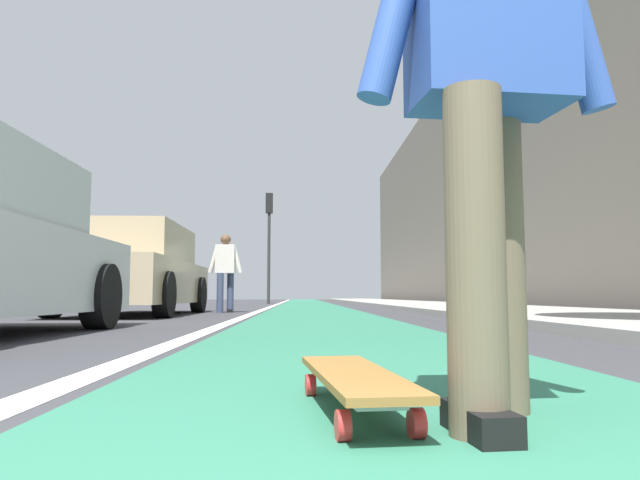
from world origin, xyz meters
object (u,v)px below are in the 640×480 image
object	(u,v)px
skateboard	(354,379)
parked_car_mid	(135,272)
pedestrian_distant	(225,268)
skater_person	(487,65)
traffic_light	(269,227)

from	to	relation	value
skateboard	parked_car_mid	bearing A→B (deg)	19.33
parked_car_mid	pedestrian_distant	world-z (taller)	pedestrian_distant
skateboard	skater_person	world-z (taller)	skater_person
parked_car_mid	traffic_light	size ratio (longest dim) A/B	1.04
traffic_light	skateboard	bearing A→B (deg)	-176.31
parked_car_mid	traffic_light	world-z (taller)	traffic_light
traffic_light	parked_car_mid	bearing A→B (deg)	173.36
pedestrian_distant	skateboard	bearing A→B (deg)	-170.70
parked_car_mid	pedestrian_distant	distance (m)	1.91
skater_person	traffic_light	distance (m)	22.01
skater_person	pedestrian_distant	xyz separation A→B (m)	(9.89, 1.94, -0.07)
skater_person	parked_car_mid	distance (m)	9.17
skateboard	skater_person	xyz separation A→B (m)	(-0.15, -0.35, 0.84)
skateboard	traffic_light	distance (m)	21.93
skateboard	parked_car_mid	xyz separation A→B (m)	(8.40, 2.95, 0.63)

